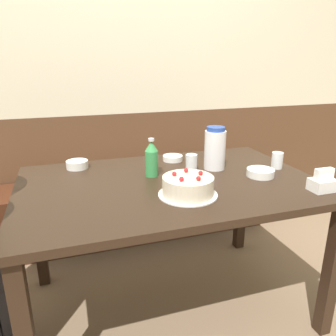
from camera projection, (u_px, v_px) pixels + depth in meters
name	position (u px, v px, depth m)	size (l,w,h in m)	color
ground_plane	(169.00, 304.00, 1.83)	(12.00, 12.00, 0.00)	#846B51
back_wall	(124.00, 66.00, 2.38)	(4.80, 0.04, 2.50)	brown
bench_seat	(135.00, 207.00, 2.50)	(2.00, 0.38, 0.45)	#472314
dining_table	(170.00, 197.00, 1.62)	(1.43, 0.93, 0.73)	black
birthday_cake	(188.00, 186.00, 1.42)	(0.26, 0.26, 0.10)	white
water_pitcher	(215.00, 149.00, 1.74)	(0.11, 0.11, 0.23)	white
soju_bottle	(152.00, 158.00, 1.64)	(0.07, 0.07, 0.20)	#388E4C
napkin_holder	(323.00, 183.00, 1.47)	(0.11, 0.08, 0.11)	white
bowl_soup_white	(173.00, 158.00, 1.92)	(0.12, 0.12, 0.03)	white
bowl_rice_small	(77.00, 164.00, 1.78)	(0.12, 0.12, 0.04)	white
bowl_side_dish	(260.00, 173.00, 1.66)	(0.14, 0.14, 0.04)	white
glass_water_tall	(191.00, 163.00, 1.72)	(0.06, 0.06, 0.09)	silver
glass_tumbler_short	(277.00, 160.00, 1.77)	(0.06, 0.06, 0.09)	silver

